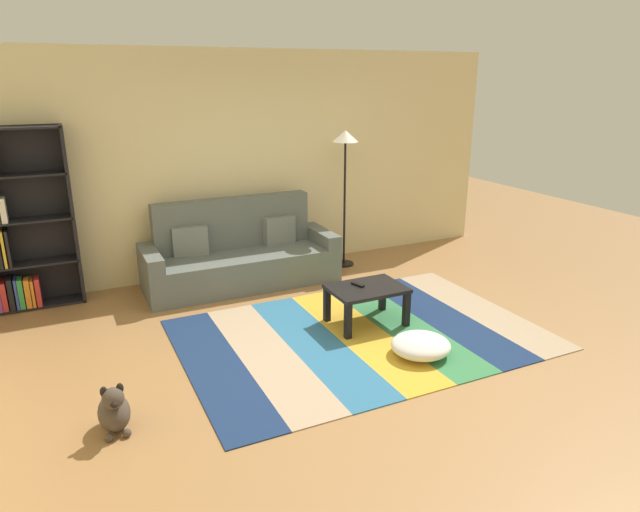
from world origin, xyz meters
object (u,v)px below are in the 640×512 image
at_px(pouf, 421,345).
at_px(coffee_table, 367,293).
at_px(couch, 240,256).
at_px(bookshelf, 17,230).
at_px(tv_remote, 358,284).
at_px(dog, 114,410).
at_px(standing_lamp, 345,154).

bearing_deg(pouf, coffee_table, 97.20).
distance_m(couch, bookshelf, 2.37).
bearing_deg(tv_remote, coffee_table, -67.27).
bearing_deg(pouf, dog, 179.68).
relative_size(dog, tv_remote, 2.65).
relative_size(couch, bookshelf, 1.18).
bearing_deg(bookshelf, coffee_table, -32.62).
height_order(bookshelf, tv_remote, bookshelf).
xyz_separation_m(coffee_table, dog, (-2.49, -0.78, -0.17)).
height_order(couch, bookshelf, bookshelf).
bearing_deg(dog, couch, 55.06).
distance_m(pouf, standing_lamp, 2.94).
height_order(coffee_table, dog, same).
xyz_separation_m(bookshelf, dog, (0.57, -2.75, -0.71)).
bearing_deg(tv_remote, dog, -176.50).
bearing_deg(dog, standing_lamp, 38.62).
xyz_separation_m(pouf, tv_remote, (-0.16, 0.87, 0.31)).
relative_size(dog, standing_lamp, 0.23).
relative_size(bookshelf, pouf, 3.57).
bearing_deg(coffee_table, tv_remote, 128.67).
xyz_separation_m(couch, tv_remote, (0.71, -1.60, 0.07)).
height_order(pouf, dog, dog).
distance_m(bookshelf, coffee_table, 3.68).
distance_m(pouf, tv_remote, 0.94).
height_order(coffee_table, standing_lamp, standing_lamp).
distance_m(coffee_table, dog, 2.62).
relative_size(bookshelf, coffee_table, 2.60).
distance_m(coffee_table, tv_remote, 0.12).
xyz_separation_m(coffee_table, tv_remote, (-0.06, 0.08, 0.08)).
relative_size(standing_lamp, tv_remote, 11.64).
bearing_deg(dog, pouf, -0.32).
xyz_separation_m(dog, standing_lamp, (3.16, 2.53, 1.30)).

